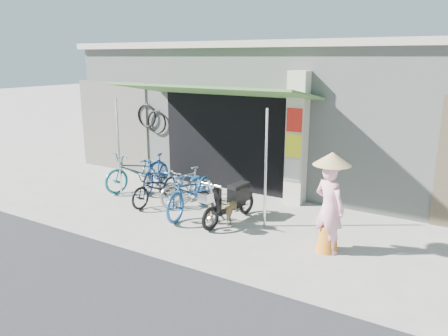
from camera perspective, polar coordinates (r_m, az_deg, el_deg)
The scene contains 13 objects.
ground at distance 8.67m, azimuth -2.33°, elevation -8.00°, with size 80.00×80.00×0.00m, color #A29D92.
bicycle_shop at distance 12.66m, azimuth 10.54°, elevation 7.49°, with size 12.30×5.30×3.66m.
shop_pillar at distance 9.96m, azimuth 9.55°, elevation 3.76°, with size 0.42×0.44×3.00m.
awning at distance 9.90m, azimuth -1.62°, elevation 9.83°, with size 4.60×1.88×2.72m.
neighbour_left at distance 13.38m, azimuth -14.22°, elevation 5.34°, with size 2.60×0.06×2.60m, color #6B665B.
bike_teal at distance 11.28m, azimuth -11.17°, elevation -0.32°, with size 0.65×1.86×0.98m, color #166466.
bike_blue at distance 11.16m, azimuth -8.88°, elevation -0.60°, with size 0.42×1.49×0.89m, color navy.
bike_black at distance 10.12m, azimuth -8.86°, elevation -2.43°, with size 0.53×1.53×0.80m, color black.
bike_silver at distance 9.96m, azimuth -4.82°, elevation -2.38°, with size 0.41×1.45×0.87m, color #99999D.
bike_navy at distance 9.37m, azimuth -4.34°, elevation -2.98°, with size 0.68×1.94×1.02m, color #1E518C.
street_dog at distance 8.74m, azimuth -0.41°, elevation -5.80°, with size 0.30×0.67×0.56m, color tan.
moped at distance 8.92m, azimuth 0.86°, elevation -4.38°, with size 0.50×1.67×0.94m.
nun at distance 7.64m, azimuth 13.62°, elevation -4.53°, with size 0.68×0.64×1.77m.
Camera 1 is at (4.46, -6.66, 3.30)m, focal length 35.00 mm.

